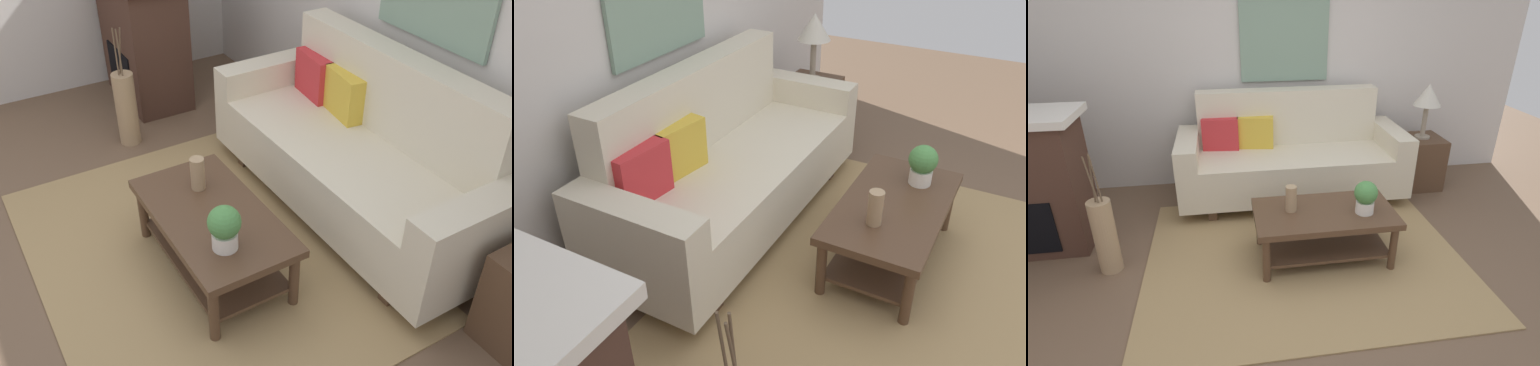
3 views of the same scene
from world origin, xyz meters
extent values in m
plane|color=brown|center=(0.00, 0.00, 0.00)|extent=(9.51, 9.51, 0.00)
cube|color=silver|center=(0.00, 2.14, 1.35)|extent=(5.51, 0.10, 2.70)
cube|color=#A38456|center=(0.00, 0.50, 0.01)|extent=(2.54, 2.02, 0.01)
cube|color=beige|center=(0.08, 1.54, 0.32)|extent=(1.85, 0.84, 0.40)
cube|color=beige|center=(0.08, 1.86, 0.80)|extent=(1.85, 0.20, 0.56)
cube|color=beige|center=(-0.94, 1.54, 0.42)|extent=(0.20, 0.84, 0.60)
cube|color=beige|center=(1.11, 1.54, 0.42)|extent=(0.20, 0.84, 0.60)
cube|color=#513826|center=(-0.74, 1.54, 0.06)|extent=(0.08, 0.74, 0.12)
cube|color=#513826|center=(0.91, 1.54, 0.06)|extent=(0.08, 0.74, 0.12)
cube|color=red|center=(-0.62, 1.72, 0.68)|extent=(0.37, 0.16, 0.32)
cube|color=gold|center=(-0.27, 1.72, 0.68)|extent=(0.37, 0.17, 0.32)
cube|color=#513826|center=(0.15, 0.48, 0.41)|extent=(1.10, 0.60, 0.05)
cube|color=#513826|center=(0.15, 0.48, 0.12)|extent=(0.98, 0.50, 0.02)
cylinder|color=#513826|center=(-0.34, 0.23, 0.19)|extent=(0.06, 0.06, 0.38)
cylinder|color=#513826|center=(0.64, 0.23, 0.19)|extent=(0.06, 0.06, 0.38)
cylinder|color=#513826|center=(-0.34, 0.73, 0.19)|extent=(0.06, 0.06, 0.38)
cylinder|color=#513826|center=(0.64, 0.73, 0.19)|extent=(0.06, 0.06, 0.38)
cylinder|color=tan|center=(-0.11, 0.52, 0.53)|extent=(0.09, 0.09, 0.21)
cylinder|color=white|center=(0.45, 0.40, 0.48)|extent=(0.14, 0.14, 0.10)
sphere|color=#4A8A47|center=(0.45, 0.40, 0.60)|extent=(0.18, 0.18, 0.18)
cube|color=#513826|center=(1.51, 1.64, 0.28)|extent=(0.44, 0.44, 0.56)
cylinder|color=gray|center=(1.51, 1.64, 0.57)|extent=(0.16, 0.16, 0.02)
cylinder|color=gray|center=(1.51, 1.64, 0.74)|extent=(0.05, 0.05, 0.35)
cone|color=beige|center=(1.51, 1.64, 1.02)|extent=(0.28, 0.28, 0.22)
cylinder|color=brown|center=(-1.51, 0.57, 0.78)|extent=(0.04, 0.01, 0.36)
cylinder|color=brown|center=(-1.54, 0.59, 0.78)|extent=(0.02, 0.05, 0.36)
cylinder|color=brown|center=(-1.54, 0.55, 0.78)|extent=(0.06, 0.02, 0.36)
camera|label=1|loc=(2.50, -0.62, 2.49)|focal=40.43mm
camera|label=2|loc=(-2.50, -0.10, 2.16)|focal=36.76mm
camera|label=3|loc=(-0.59, -2.19, 2.00)|focal=28.37mm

